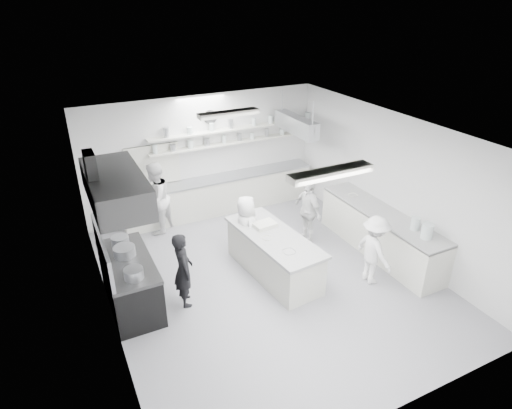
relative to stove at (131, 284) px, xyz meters
name	(u,v)px	position (x,y,z in m)	size (l,w,h in m)	color
floor	(268,278)	(2.60, -0.40, -0.46)	(6.00, 7.00, 0.02)	#92919A
ceiling	(270,133)	(2.60, -0.40, 2.56)	(6.00, 7.00, 0.02)	silver
wall_back	(204,155)	(2.60, 3.10, 1.05)	(6.00, 0.04, 3.00)	silver
wall_front	(403,329)	(2.60, -3.90, 1.05)	(6.00, 0.04, 3.00)	silver
wall_left	(102,250)	(-0.40, -0.40, 1.05)	(0.04, 7.00, 3.00)	silver
wall_right	(393,183)	(5.60, -0.40, 1.05)	(0.04, 7.00, 3.00)	silver
stove	(131,284)	(0.00, 0.00, 0.00)	(0.80, 1.80, 0.90)	black
exhaust_hood	(116,188)	(0.00, 0.00, 1.90)	(0.85, 2.00, 0.50)	#3B3B3C
back_counter	(221,194)	(2.90, 2.80, 0.01)	(5.00, 0.60, 0.92)	beige
shelf_lower	(231,143)	(3.30, 2.97, 1.30)	(4.20, 0.26, 0.04)	beige
shelf_upper	(231,129)	(3.30, 2.97, 1.65)	(4.20, 0.26, 0.04)	beige
pass_through_window	(153,165)	(1.30, 3.08, 1.00)	(1.30, 0.04, 1.00)	black
wall_clock	(210,117)	(2.80, 3.06, 2.00)	(0.32, 0.32, 0.05)	silver
right_counter	(380,233)	(5.25, -0.60, 0.02)	(0.74, 3.30, 0.94)	beige
pot_rack	(296,125)	(4.60, 2.00, 1.85)	(0.30, 1.60, 0.40)	#A6A9AE
light_fixture_front	(331,173)	(2.60, -2.20, 2.49)	(1.30, 0.25, 0.10)	beige
light_fixture_rear	(229,113)	(2.60, 1.40, 2.49)	(1.30, 0.25, 0.10)	beige
prep_island	(274,255)	(2.78, -0.29, -0.03)	(0.85, 2.28, 0.84)	beige
stove_pot	(125,252)	(0.00, 0.16, 0.57)	(0.39, 0.39, 0.22)	#A6A9AE
cook_stove	(183,270)	(0.88, -0.39, 0.28)	(0.53, 0.35, 1.45)	black
cook_back	(156,199)	(1.14, 2.44, 0.42)	(0.84, 0.66, 1.73)	white
cook_island_left	(246,229)	(2.53, 0.45, 0.28)	(0.71, 0.46, 1.46)	white
cook_island_right	(307,211)	(4.08, 0.52, 0.31)	(0.89, 0.37, 1.52)	white
cook_right	(374,250)	(4.39, -1.39, 0.27)	(0.92, 0.53, 1.43)	white
bowl_island_a	(289,253)	(2.75, -0.94, 0.42)	(0.23, 0.23, 0.06)	#A6A9AE
bowl_island_b	(267,239)	(2.61, -0.33, 0.42)	(0.20, 0.20, 0.06)	beige
bowl_right	(353,196)	(5.21, 0.37, 0.52)	(0.21, 0.21, 0.05)	beige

